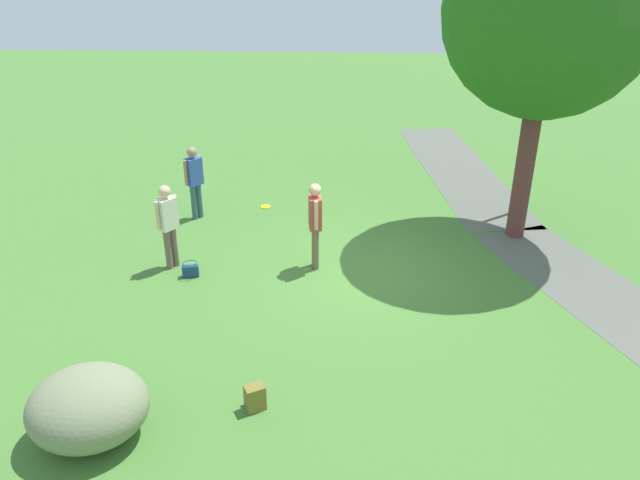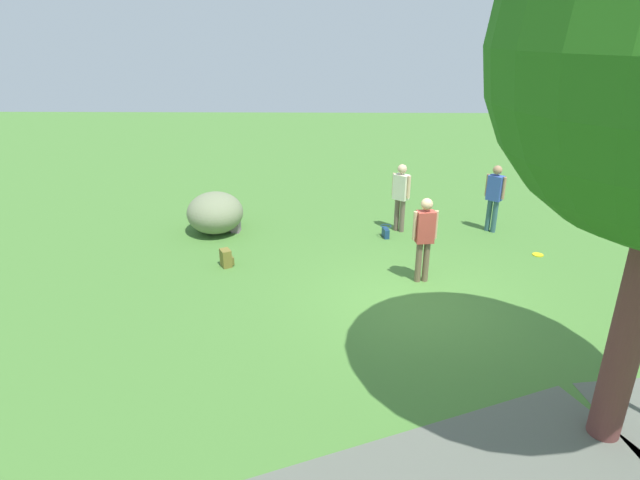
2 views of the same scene
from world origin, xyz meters
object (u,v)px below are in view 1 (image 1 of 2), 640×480
woman_with_handbag (168,220)px  backpack_by_boulder (106,400)px  lawn_boulder (88,407)px  spare_backpack_on_lawn (255,398)px  large_shade_tree (549,13)px  handbag_on_grass (190,270)px  lamp_post (526,131)px  man_near_boulder (194,177)px  passerby_on_path (315,220)px  frisbee_on_grass (266,207)px

woman_with_handbag → backpack_by_boulder: bearing=1.7°
lawn_boulder → spare_backpack_on_lawn: bearing=107.1°
large_shade_tree → handbag_on_grass: bearing=-72.4°
lamp_post → woman_with_handbag: bearing=-68.4°
lamp_post → woman_with_handbag: 8.26m
man_near_boulder → passerby_on_path: bearing=52.2°
passerby_on_path → handbag_on_grass: size_ratio=5.44×
frisbee_on_grass → backpack_by_boulder: bearing=-10.8°
woman_with_handbag → man_near_boulder: bearing=-179.7°
woman_with_handbag → man_near_boulder: woman_with_handbag is taller
lamp_post → frisbee_on_grass: bearing=-90.6°
handbag_on_grass → frisbee_on_grass: size_ratio=1.33×
man_near_boulder → handbag_on_grass: bearing=9.5°
lamp_post → passerby_on_path: 5.61m
backpack_by_boulder → woman_with_handbag: bearing=-178.3°
lawn_boulder → lamp_post: bearing=136.1°
backpack_by_boulder → frisbee_on_grass: 7.49m
lawn_boulder → woman_with_handbag: bearing=-178.6°
handbag_on_grass → backpack_by_boulder: backpack_by_boulder is taller
lamp_post → spare_backpack_on_lawn: 9.12m
lamp_post → spare_backpack_on_lawn: size_ratio=8.25×
passerby_on_path → backpack_by_boulder: size_ratio=4.56×
man_near_boulder → handbag_on_grass: size_ratio=5.25×
lawn_boulder → backpack_by_boulder: bearing=178.9°
passerby_on_path → spare_backpack_on_lawn: passerby_on_path is taller
woman_with_handbag → man_near_boulder: 2.39m
lamp_post → backpack_by_boulder: bearing=-45.8°
spare_backpack_on_lawn → backpack_by_boulder: bearing=-85.9°
passerby_on_path → backpack_by_boulder: bearing=-32.5°
lawn_boulder → woman_with_handbag: (-4.78, -0.12, 0.52)m
woman_with_handbag → lamp_post: bearing=111.6°
man_near_boulder → frisbee_on_grass: size_ratio=6.97×
passerby_on_path → lawn_boulder: bearing=-29.8°
lawn_boulder → man_near_boulder: bearing=-179.0°
lamp_post → spare_backpack_on_lawn: bearing=-36.9°
frisbee_on_grass → passerby_on_path: bearing=25.1°
man_near_boulder → frisbee_on_grass: bearing=114.3°
lamp_post → frisbee_on_grass: 6.42m
handbag_on_grass → passerby_on_path: bearing=101.6°
frisbee_on_grass → man_near_boulder: bearing=-65.7°
woman_with_handbag → handbag_on_grass: size_ratio=5.31×
lawn_boulder → passerby_on_path: (-4.89, 2.80, 0.55)m
handbag_on_grass → spare_backpack_on_lawn: 4.14m
lawn_boulder → frisbee_on_grass: 8.00m
large_shade_tree → passerby_on_path: (1.69, -4.43, -3.70)m
lamp_post → man_near_boulder: (0.63, -7.63, -1.02)m
man_near_boulder → spare_backpack_on_lawn: (6.51, 2.27, -0.83)m
man_near_boulder → frisbee_on_grass: (-0.69, 1.54, -1.02)m
large_shade_tree → woman_with_handbag: bearing=-76.2°
large_shade_tree → man_near_boulder: size_ratio=3.90×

